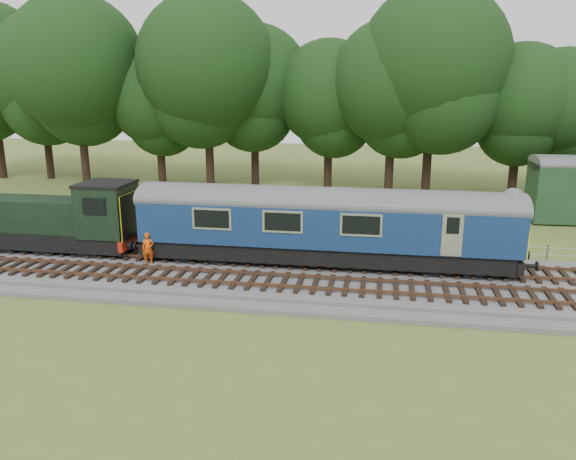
# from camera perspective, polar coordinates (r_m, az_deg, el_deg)

# --- Properties ---
(ground) EXTENTS (120.00, 120.00, 0.00)m
(ground) POSITION_cam_1_polar(r_m,az_deg,el_deg) (26.89, -2.80, -4.78)
(ground) COLOR #536625
(ground) RESTS_ON ground
(ballast) EXTENTS (70.00, 7.00, 0.35)m
(ballast) POSITION_cam_1_polar(r_m,az_deg,el_deg) (26.83, -2.80, -4.42)
(ballast) COLOR #4C4C4F
(ballast) RESTS_ON ground
(track_north) EXTENTS (67.20, 2.40, 0.21)m
(track_north) POSITION_cam_1_polar(r_m,az_deg,el_deg) (28.05, -2.19, -3.04)
(track_north) COLOR black
(track_north) RESTS_ON ballast
(track_south) EXTENTS (67.20, 2.40, 0.21)m
(track_south) POSITION_cam_1_polar(r_m,az_deg,el_deg) (25.28, -3.60, -5.08)
(track_south) COLOR black
(track_south) RESTS_ON ballast
(fence) EXTENTS (64.00, 0.12, 1.00)m
(fence) POSITION_cam_1_polar(r_m,az_deg,el_deg) (31.08, -1.01, -2.04)
(fence) COLOR #6B6054
(fence) RESTS_ON ground
(tree_line) EXTENTS (70.00, 8.00, 18.00)m
(tree_line) POSITION_cam_1_polar(r_m,az_deg,el_deg) (47.90, 2.91, 3.93)
(tree_line) COLOR black
(tree_line) RESTS_ON ground
(dmu_railcar) EXTENTS (18.05, 2.86, 3.88)m
(dmu_railcar) POSITION_cam_1_polar(r_m,az_deg,el_deg) (27.02, 3.76, 1.08)
(dmu_railcar) COLOR black
(dmu_railcar) RESTS_ON ground
(shunter_loco) EXTENTS (8.91, 2.60, 3.38)m
(shunter_loco) POSITION_cam_1_polar(r_m,az_deg,el_deg) (31.75, -22.12, 0.90)
(shunter_loco) COLOR black
(shunter_loco) RESTS_ON ground
(worker) EXTENTS (0.68, 0.56, 1.58)m
(worker) POSITION_cam_1_polar(r_m,az_deg,el_deg) (28.19, -14.03, -1.85)
(worker) COLOR #EE4E0C
(worker) RESTS_ON ballast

